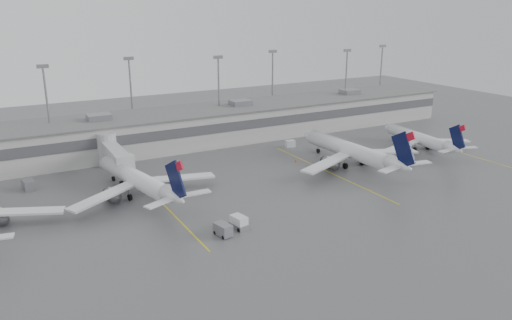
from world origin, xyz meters
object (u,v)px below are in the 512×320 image
jet_mid_right (353,151)px  baggage_tug (239,223)px  jet_mid_left (139,180)px  jet_far_right (421,139)px

jet_mid_right → baggage_tug: size_ratio=9.99×
jet_mid_left → baggage_tug: bearing=-76.1°
jet_mid_left → jet_far_right: bearing=-13.1°
jet_mid_left → baggage_tug: (9.40, -20.07, -2.36)m
jet_mid_left → jet_mid_right: jet_mid_right is taller
jet_mid_left → baggage_tug: size_ratio=9.18×
baggage_tug → jet_mid_left: bearing=103.8°
jet_mid_right → jet_far_right: 21.99m
jet_mid_right → baggage_tug: bearing=-157.3°
baggage_tug → jet_far_right: bearing=6.2°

